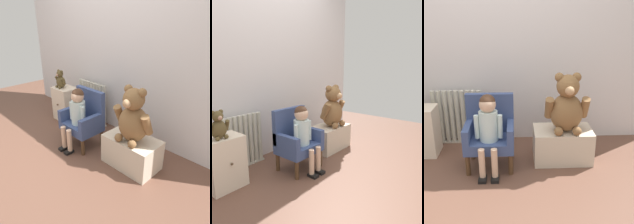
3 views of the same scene
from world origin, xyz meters
TOP-DOWN VIEW (x-y plane):
  - ground_plane at (0.00, 0.00)m, footprint 6.00×6.00m
  - back_wall at (0.00, 1.08)m, footprint 3.80×0.05m
  - radiator at (-0.35, 0.96)m, footprint 0.56×0.05m
  - child_armchair at (0.05, 0.48)m, footprint 0.45×0.36m
  - child_figure at (0.05, 0.37)m, footprint 0.25×0.35m
  - low_bench at (0.75, 0.53)m, footprint 0.57×0.35m
  - large_teddy_bear at (0.77, 0.50)m, footprint 0.41×0.29m

SIDE VIEW (x-z plane):
  - ground_plane at x=0.00m, z-range 0.00..0.00m
  - low_bench at x=0.75m, z-range 0.00..0.33m
  - radiator at x=-0.35m, z-range 0.00..0.61m
  - child_armchair at x=0.05m, z-range 0.00..0.68m
  - child_figure at x=0.05m, z-range 0.11..0.85m
  - large_teddy_bear at x=0.77m, z-range 0.29..0.86m
  - back_wall at x=0.00m, z-range 0.00..2.40m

